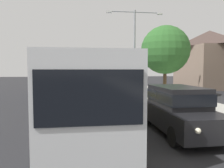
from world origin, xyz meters
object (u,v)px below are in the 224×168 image
(bus_middle, at_px, (83,75))
(white_suv, at_px, (178,108))
(bus_lead, at_px, (86,89))
(bus_second_in_line, at_px, (83,78))
(streetlamp_mid, at_px, (135,43))
(bus_fourth_in_line, at_px, (82,73))
(roadside_tree, at_px, (165,50))

(bus_middle, bearing_deg, white_suv, -82.52)
(bus_lead, relative_size, bus_second_in_line, 0.94)
(white_suv, bearing_deg, bus_middle, 97.48)
(white_suv, xyz_separation_m, streetlamp_mid, (1.70, 14.37, 4.38))
(bus_middle, height_order, streetlamp_mid, streetlamp_mid)
(bus_middle, height_order, white_suv, bus_middle)
(bus_second_in_line, distance_m, white_suv, 14.98)
(streetlamp_mid, bearing_deg, bus_middle, 111.38)
(bus_second_in_line, bearing_deg, white_suv, -75.69)
(bus_fourth_in_line, height_order, white_suv, bus_fourth_in_line)
(bus_middle, relative_size, streetlamp_mid, 1.40)
(white_suv, bearing_deg, bus_lead, 156.26)
(bus_middle, xyz_separation_m, streetlamp_mid, (5.40, -13.79, 3.72))
(streetlamp_mid, distance_m, roadside_tree, 3.83)
(roadside_tree, bearing_deg, streetlamp_mid, 127.57)
(bus_fourth_in_line, xyz_separation_m, streetlamp_mid, (5.40, -26.99, 3.72))
(bus_middle, xyz_separation_m, white_suv, (3.70, -28.16, -0.66))
(bus_lead, height_order, white_suv, bus_lead)
(streetlamp_mid, xyz_separation_m, roadside_tree, (2.25, -2.93, -1.00))
(bus_middle, xyz_separation_m, roadside_tree, (7.65, -16.72, 2.72))
(bus_second_in_line, height_order, bus_fourth_in_line, same)
(roadside_tree, bearing_deg, bus_fourth_in_line, 104.35)
(roadside_tree, bearing_deg, bus_middle, 114.59)
(bus_lead, distance_m, streetlamp_mid, 14.33)
(bus_lead, xyz_separation_m, roadside_tree, (7.65, 9.82, 2.72))
(white_suv, height_order, streetlamp_mid, streetlamp_mid)
(streetlamp_mid, bearing_deg, bus_second_in_line, 178.69)
(white_suv, distance_m, streetlamp_mid, 15.12)
(roadside_tree, bearing_deg, white_suv, -109.06)
(white_suv, distance_m, roadside_tree, 12.57)
(bus_fourth_in_line, distance_m, streetlamp_mid, 27.77)
(white_suv, height_order, roadside_tree, roadside_tree)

